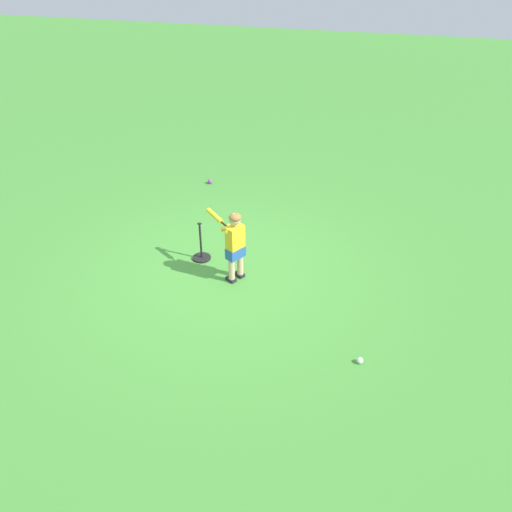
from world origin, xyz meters
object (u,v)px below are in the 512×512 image
at_px(play_ball_far_right, 210,181).
at_px(play_ball_by_bucket, 360,361).
at_px(batting_tee, 201,253).
at_px(child_batter, 234,240).

bearing_deg(play_ball_far_right, play_ball_by_bucket, 38.77).
bearing_deg(play_ball_by_bucket, play_ball_far_right, -141.23).
distance_m(play_ball_by_bucket, batting_tee, 3.06).
height_order(play_ball_far_right, play_ball_by_bucket, play_ball_far_right).
bearing_deg(play_ball_far_right, child_batter, 26.01).
bearing_deg(child_batter, play_ball_by_bucket, 56.98).
height_order(child_batter, play_ball_by_bucket, child_batter).
xyz_separation_m(play_ball_far_right, play_ball_by_bucket, (4.21, 3.38, -0.01)).
bearing_deg(child_batter, batting_tee, -118.86).
distance_m(play_ball_far_right, play_ball_by_bucket, 5.41).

